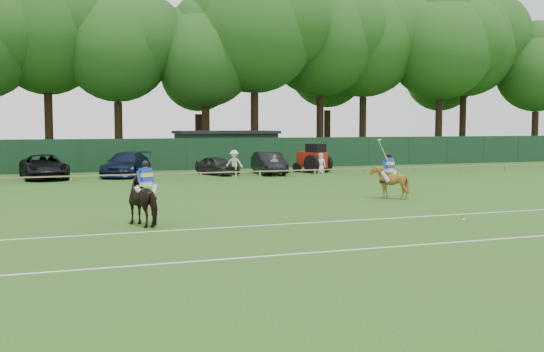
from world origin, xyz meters
name	(u,v)px	position (x,y,z in m)	size (l,w,h in m)	color
ground	(286,220)	(0.00, 0.00, 0.00)	(160.00, 160.00, 0.00)	#1E4C14
horse_dark	(146,201)	(-5.12, 0.47, 0.87)	(0.94, 2.06, 1.74)	black
horse_chestnut	(389,182)	(7.01, 4.61, 0.82)	(1.32, 1.49, 1.64)	brown
suv_black	(44,167)	(-8.52, 22.08, 0.80)	(2.65, 5.74, 1.60)	black
sedan_navy	(126,164)	(-3.20, 22.28, 0.83)	(2.32, 5.70, 1.65)	black
hatch_grey	(217,165)	(3.03, 21.57, 0.67)	(1.57, 3.91, 1.33)	#29282B
estate_black	(269,163)	(6.72, 21.03, 0.80)	(1.69, 4.85, 1.60)	black
spectator_left	(234,163)	(3.78, 19.89, 0.90)	(1.17, 0.67, 1.81)	silver
spectator_mid	(274,166)	(6.44, 19.15, 0.74)	(0.86, 0.36, 1.47)	beige
spectator_right	(321,163)	(10.44, 20.24, 0.74)	(0.73, 0.47, 1.49)	silver
rider_dark	(146,179)	(-5.12, 0.45, 1.64)	(0.91, 0.56, 1.41)	silver
rider_chestnut	(389,166)	(7.01, 4.60, 1.56)	(0.94, 0.55, 2.05)	silver
polo_ball	(464,219)	(6.11, -2.41, 0.04)	(0.09, 0.09, 0.09)	silver
pitch_lines	(325,235)	(0.00, -3.50, 0.01)	(60.00, 5.10, 0.01)	silver
pitch_rail	(186,173)	(0.00, 18.00, 0.45)	(62.10, 0.10, 0.50)	#997F5B
perimeter_fence	(161,155)	(0.00, 27.00, 1.25)	(92.08, 0.08, 2.50)	#14351E
utility_shed	(226,148)	(6.00, 30.00, 1.54)	(8.40, 4.40, 3.04)	#14331E
tree_row	(168,164)	(2.00, 35.00, 0.00)	(96.00, 12.00, 21.00)	#26561C
tractor	(313,159)	(10.35, 21.37, 1.01)	(2.59, 3.01, 2.14)	maroon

